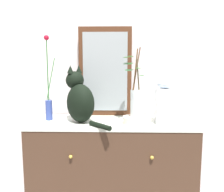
{
  "coord_description": "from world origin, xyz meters",
  "views": [
    {
      "loc": [
        0.04,
        -1.59,
        1.24
      ],
      "look_at": [
        0.0,
        0.0,
        1.03
      ],
      "focal_mm": 35.98,
      "sensor_mm": 36.0,
      "label": 1
    }
  ],
  "objects": [
    {
      "name": "bowl_porcelain",
      "position": [
        0.17,
        -0.08,
        0.88
      ],
      "size": [
        0.19,
        0.19,
        0.05
      ],
      "primitive_type": "cylinder",
      "color": "silver",
      "rests_on": "sideboard"
    },
    {
      "name": "wall_back",
      "position": [
        0.0,
        0.28,
        1.3
      ],
      "size": [
        4.4,
        0.08,
        2.6
      ],
      "primitive_type": "cube",
      "color": "silver",
      "rests_on": "ground_plane"
    },
    {
      "name": "vase_glass_clear",
      "position": [
        0.17,
        -0.08,
        1.02
      ],
      "size": [
        0.15,
        0.17,
        0.47
      ],
      "color": "silver",
      "rests_on": "bowl_porcelain"
    },
    {
      "name": "sideboard",
      "position": [
        0.0,
        -0.0,
        0.43
      ],
      "size": [
        1.18,
        0.43,
        0.85
      ],
      "color": "#412B1E",
      "rests_on": "ground_plane"
    },
    {
      "name": "jar_lidded_porcelain",
      "position": [
        0.36,
        -0.06,
        1.0
      ],
      "size": [
        0.12,
        0.12,
        0.33
      ],
      "color": "white",
      "rests_on": "sideboard"
    },
    {
      "name": "vase_slim_green",
      "position": [
        -0.46,
        0.01,
        1.0
      ],
      "size": [
        0.08,
        0.05,
        0.61
      ],
      "color": "#32448F",
      "rests_on": "sideboard"
    },
    {
      "name": "mirror_leaning",
      "position": [
        -0.06,
        0.19,
        1.2
      ],
      "size": [
        0.41,
        0.03,
        0.69
      ],
      "color": "#482817",
      "rests_on": "sideboard"
    },
    {
      "name": "cat_sitting",
      "position": [
        -0.22,
        -0.04,
        1.02
      ],
      "size": [
        0.37,
        0.37,
        0.4
      ],
      "color": "black",
      "rests_on": "sideboard"
    }
  ]
}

